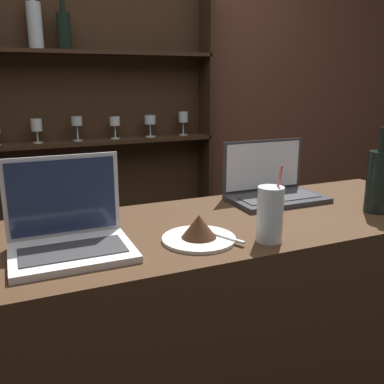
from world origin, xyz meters
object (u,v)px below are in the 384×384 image
cake_plate (199,231)px  laptop_far (272,187)px  laptop_near (69,231)px  water_glass (270,214)px  wine_bottle_dark (379,180)px

cake_plate → laptop_far: bearing=33.6°
laptop_near → water_glass: size_ratio=1.44×
laptop_near → laptop_far: (0.77, 0.21, -0.01)m
laptop_near → water_glass: laptop_near is taller
water_glass → wine_bottle_dark: (0.49, 0.09, 0.03)m
laptop_near → wine_bottle_dark: bearing=-3.7°
laptop_far → water_glass: bearing=-124.6°
cake_plate → wine_bottle_dark: wine_bottle_dark is taller
laptop_far → cake_plate: size_ratio=1.67×
laptop_near → water_glass: bearing=-16.2°
laptop_far → wine_bottle_dark: 0.37m
wine_bottle_dark → laptop_far: bearing=130.3°
laptop_near → laptop_far: bearing=15.5°
cake_plate → wine_bottle_dark: 0.67m
laptop_near → water_glass: (0.52, -0.15, 0.02)m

